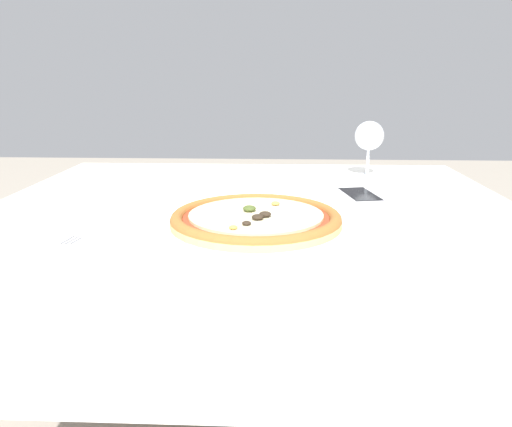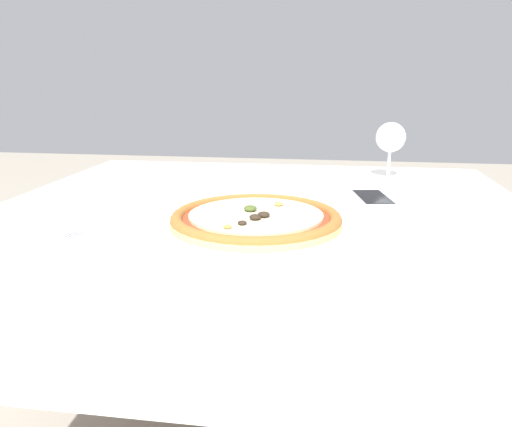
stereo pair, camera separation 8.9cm
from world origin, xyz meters
The scene contains 5 objects.
dining_table centered at (0.00, 0.00, 0.62)m, with size 1.13×1.20×0.70m.
pizza_plate centered at (0.01, -0.08, 0.72)m, with size 0.34×0.34×0.04m.
fork centered at (-0.30, -0.23, 0.70)m, with size 0.05×0.17×0.00m.
wine_glass_far_left centered at (0.30, 0.41, 0.81)m, with size 0.08×0.08×0.15m.
cell_phone centered at (0.24, 0.16, 0.71)m, with size 0.10×0.15×0.01m.
Camera 1 is at (0.05, -0.94, 0.97)m, focal length 35.00 mm.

